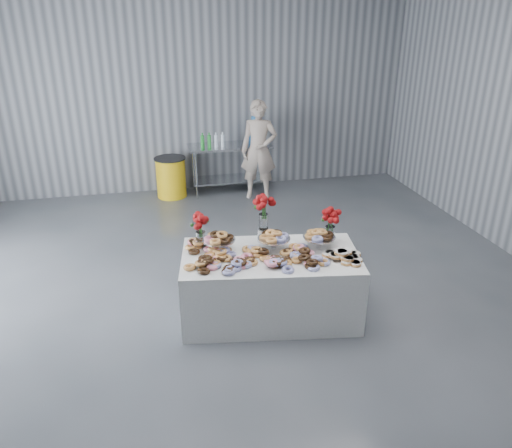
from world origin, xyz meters
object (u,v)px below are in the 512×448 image
Objects in this scene: display_table at (270,285)px; trash_barrel at (171,177)px; water_jug at (256,130)px; person at (259,150)px; prep_table at (230,160)px.

trash_barrel is at bearing 101.12° from display_table.
person reaches higher than water_jug.
prep_table is at bearing 86.12° from display_table.
water_jug reaches higher than prep_table.
water_jug is at bearing -0.00° from prep_table.
display_table is 3.43× the size of water_jug.
water_jug is at bearing 79.27° from display_table.
prep_table is at bearing 0.00° from trash_barrel.
water_jug reaches higher than display_table.
trash_barrel is at bearing 180.00° from water_jug.
person is (0.46, -0.38, 0.25)m from prep_table.
person reaches higher than prep_table.
prep_table is 1.12m from trash_barrel.
person is (0.74, 3.74, 0.50)m from display_table.
display_table is at bearing -100.73° from water_jug.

